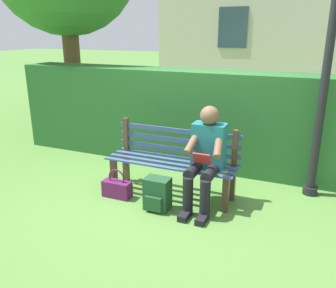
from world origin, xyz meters
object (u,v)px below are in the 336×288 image
object	(u,v)px
backpack	(157,194)
handbag	(117,188)
person_seated	(206,155)
lamp_post	(331,35)
park_bench	(173,160)

from	to	relation	value
backpack	handbag	size ratio (longest dim) A/B	1.04
person_seated	lamp_post	distance (m)	1.93
lamp_post	handbag	bearing A→B (deg)	25.26
person_seated	handbag	xyz separation A→B (m)	(1.07, 0.22, -0.51)
person_seated	lamp_post	size ratio (longest dim) A/B	0.36
park_bench	handbag	distance (m)	0.79
lamp_post	park_bench	bearing A→B (deg)	21.87
handbag	lamp_post	size ratio (longest dim) A/B	0.11
handbag	lamp_post	bearing A→B (deg)	-154.74
park_bench	lamp_post	world-z (taller)	lamp_post
person_seated	handbag	world-z (taller)	person_seated
park_bench	backpack	bearing A→B (deg)	89.75
park_bench	lamp_post	bearing A→B (deg)	-158.13
handbag	backpack	bearing A→B (deg)	171.78
person_seated	lamp_post	bearing A→B (deg)	-144.46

